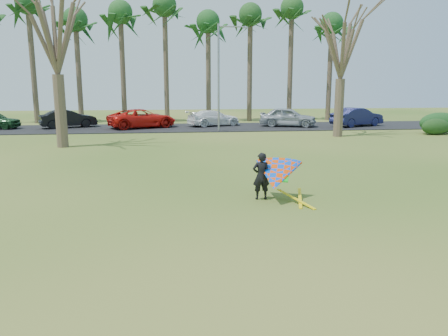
{
  "coord_description": "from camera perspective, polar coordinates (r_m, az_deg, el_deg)",
  "views": [
    {
      "loc": [
        -1.62,
        -11.43,
        3.77
      ],
      "look_at": [
        0.0,
        2.0,
        1.1
      ],
      "focal_mm": 35.0,
      "sensor_mm": 36.0,
      "label": 1
    }
  ],
  "objects": [
    {
      "name": "palm_6",
      "position": [
        42.92,
        -2.09,
        18.39
      ],
      "size": [
        4.84,
        4.84,
        10.84
      ],
      "color": "#4C3C2E",
      "rests_on": "ground"
    },
    {
      "name": "parking_strip",
      "position": [
        36.66,
        -4.33,
        5.29
      ],
      "size": [
        46.0,
        7.0,
        0.06
      ],
      "primitive_type": "cube",
      "color": "black",
      "rests_on": "ground"
    },
    {
      "name": "car_2",
      "position": [
        36.7,
        -10.63,
        6.39
      ],
      "size": [
        6.1,
        4.56,
        1.54
      ],
      "primitive_type": "imported",
      "rotation": [
        0.0,
        0.0,
        1.98
      ],
      "color": "red",
      "rests_on": "parking_strip"
    },
    {
      "name": "car_5",
      "position": [
        39.07,
        16.97,
        6.4
      ],
      "size": [
        5.03,
        3.37,
        1.57
      ],
      "primitive_type": "imported",
      "rotation": [
        0.0,
        0.0,
        1.97
      ],
      "color": "#171A47",
      "rests_on": "parking_strip"
    },
    {
      "name": "palm_5",
      "position": [
        42.96,
        -7.78,
        20.12
      ],
      "size": [
        4.84,
        4.84,
        12.24
      ],
      "color": "#4D402E",
      "rests_on": "ground"
    },
    {
      "name": "kite_flyer",
      "position": [
        14.06,
        6.72,
        -0.94
      ],
      "size": [
        2.13,
        2.39,
        2.02
      ],
      "color": "black",
      "rests_on": "ground"
    },
    {
      "name": "hedge_far",
      "position": [
        35.26,
        25.91,
        4.88
      ],
      "size": [
        2.12,
        0.99,
        1.18
      ],
      "primitive_type": "ellipsoid",
      "color": "#153412",
      "rests_on": "ground"
    },
    {
      "name": "car_4",
      "position": [
        37.56,
        8.34,
        6.62
      ],
      "size": [
        5.08,
        3.31,
        1.61
      ],
      "primitive_type": "imported",
      "rotation": [
        0.0,
        0.0,
        1.25
      ],
      "color": "#99A0A6",
      "rests_on": "parking_strip"
    },
    {
      "name": "ground",
      "position": [
        12.15,
        1.14,
        -6.92
      ],
      "size": [
        100.0,
        100.0,
        0.0
      ],
      "primitive_type": "plane",
      "color": "#205212",
      "rests_on": "ground"
    },
    {
      "name": "streetlight",
      "position": [
        33.65,
        -0.44,
        12.36
      ],
      "size": [
        2.28,
        0.18,
        8.0
      ],
      "color": "gray",
      "rests_on": "ground"
    },
    {
      "name": "palm_7",
      "position": [
        43.53,
        3.46,
        19.18
      ],
      "size": [
        4.84,
        4.84,
        11.54
      ],
      "color": "#473A2B",
      "rests_on": "ground"
    },
    {
      "name": "bare_tree_left",
      "position": [
        27.37,
        -21.29,
        17.04
      ],
      "size": [
        6.6,
        6.6,
        9.7
      ],
      "color": "brown",
      "rests_on": "ground"
    },
    {
      "name": "palm_8",
      "position": [
        44.51,
        8.86,
        19.78
      ],
      "size": [
        4.84,
        4.84,
        12.24
      ],
      "color": "brown",
      "rests_on": "ground"
    },
    {
      "name": "palm_4",
      "position": [
        43.09,
        -13.39,
        18.99
      ],
      "size": [
        4.84,
        4.84,
        11.54
      ],
      "color": "#453529",
      "rests_on": "ground"
    },
    {
      "name": "palm_3",
      "position": [
        43.58,
        -18.83,
        17.72
      ],
      "size": [
        4.84,
        4.84,
        10.84
      ],
      "color": "#4B3E2D",
      "rests_on": "ground"
    },
    {
      "name": "car_1",
      "position": [
        38.44,
        -19.69,
        6.09
      ],
      "size": [
        4.71,
        3.2,
        1.47
      ],
      "primitive_type": "imported",
      "rotation": [
        0.0,
        0.0,
        1.98
      ],
      "color": "black",
      "rests_on": "parking_strip"
    },
    {
      "name": "bare_tree_right",
      "position": [
        31.76,
        15.2,
        15.85
      ],
      "size": [
        6.27,
        6.27,
        9.21
      ],
      "color": "brown",
      "rests_on": "ground"
    },
    {
      "name": "car_3",
      "position": [
        37.64,
        -1.35,
        6.54
      ],
      "size": [
        4.98,
        3.4,
        1.34
      ],
      "primitive_type": "imported",
      "rotation": [
        0.0,
        0.0,
        1.94
      ],
      "color": "white",
      "rests_on": "parking_strip"
    },
    {
      "name": "hedge_near",
      "position": [
        36.34,
        26.34,
        5.3
      ],
      "size": [
        3.11,
        1.41,
        1.56
      ],
      "primitive_type": "ellipsoid",
      "color": "#153C18",
      "rests_on": "ground"
    },
    {
      "name": "palm_9",
      "position": [
        45.53,
        13.9,
        17.67
      ],
      "size": [
        4.84,
        4.84,
        10.84
      ],
      "color": "#4A392C",
      "rests_on": "ground"
    },
    {
      "name": "palm_2",
      "position": [
        44.71,
        -24.25,
        18.93
      ],
      "size": [
        4.84,
        4.84,
        12.24
      ],
      "color": "#443529",
      "rests_on": "ground"
    }
  ]
}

